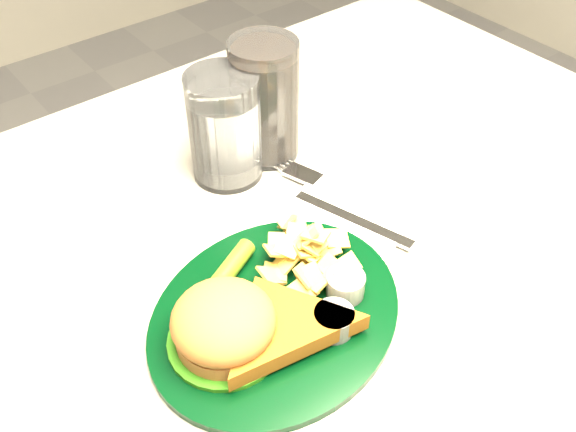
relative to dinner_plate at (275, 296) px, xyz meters
name	(u,v)px	position (x,y,z in m)	size (l,w,h in m)	color
dinner_plate	(275,296)	(0.00, 0.00, 0.00)	(0.27, 0.22, 0.06)	black
water_glass	(225,127)	(0.09, 0.21, 0.04)	(0.08, 0.08, 0.13)	silver
cola_glass	(265,101)	(0.15, 0.22, 0.05)	(0.08, 0.08, 0.15)	black
fork_napkin	(346,214)	(0.15, 0.06, -0.02)	(0.15, 0.19, 0.01)	white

